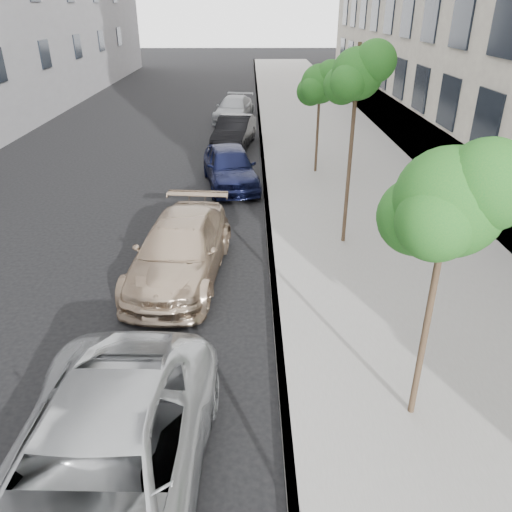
{
  "coord_description": "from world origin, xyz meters",
  "views": [
    {
      "loc": [
        0.63,
        -4.52,
        5.98
      ],
      "look_at": [
        0.74,
        4.38,
        1.5
      ],
      "focal_mm": 35.0,
      "sensor_mm": 36.0,
      "label": 1
    }
  ],
  "objects_px": {
    "tree_mid": "(358,74)",
    "sedan_rear": "(234,109)",
    "sedan_black": "(234,132)",
    "minivan": "(96,481)",
    "tree_near": "(451,202)",
    "tree_far": "(321,84)",
    "sedan_blue": "(230,166)",
    "suv": "(180,250)"
  },
  "relations": [
    {
      "from": "tree_near",
      "to": "tree_mid",
      "type": "height_order",
      "value": "tree_mid"
    },
    {
      "from": "tree_near",
      "to": "minivan",
      "type": "relative_size",
      "value": 0.79
    },
    {
      "from": "tree_mid",
      "to": "sedan_blue",
      "type": "bearing_deg",
      "value": 122.78
    },
    {
      "from": "tree_near",
      "to": "tree_far",
      "type": "distance_m",
      "value": 13.0
    },
    {
      "from": "tree_near",
      "to": "sedan_blue",
      "type": "xyz_separation_m",
      "value": [
        -3.33,
        11.67,
        -2.98
      ]
    },
    {
      "from": "tree_mid",
      "to": "sedan_black",
      "type": "bearing_deg",
      "value": 106.98
    },
    {
      "from": "sedan_blue",
      "to": "sedan_black",
      "type": "height_order",
      "value": "sedan_blue"
    },
    {
      "from": "tree_far",
      "to": "minivan",
      "type": "bearing_deg",
      "value": -106.91
    },
    {
      "from": "tree_near",
      "to": "suv",
      "type": "height_order",
      "value": "tree_near"
    },
    {
      "from": "sedan_blue",
      "to": "sedan_rear",
      "type": "xyz_separation_m",
      "value": [
        -0.17,
        11.69,
        -0.08
      ]
    },
    {
      "from": "tree_mid",
      "to": "sedan_rear",
      "type": "bearing_deg",
      "value": 101.73
    },
    {
      "from": "tree_far",
      "to": "sedan_black",
      "type": "xyz_separation_m",
      "value": [
        -3.33,
        4.39,
        -2.73
      ]
    },
    {
      "from": "sedan_blue",
      "to": "tree_near",
      "type": "bearing_deg",
      "value": -84.05
    },
    {
      "from": "tree_mid",
      "to": "sedan_rear",
      "type": "xyz_separation_m",
      "value": [
        -3.5,
        16.86,
        -3.86
      ]
    },
    {
      "from": "minivan",
      "to": "tree_mid",
      "type": "bearing_deg",
      "value": 63.29
    },
    {
      "from": "minivan",
      "to": "sedan_rear",
      "type": "xyz_separation_m",
      "value": [
        1.0,
        25.15,
        -0.13
      ]
    },
    {
      "from": "sedan_rear",
      "to": "tree_near",
      "type": "bearing_deg",
      "value": -72.37
    },
    {
      "from": "sedan_black",
      "to": "sedan_rear",
      "type": "relative_size",
      "value": 0.93
    },
    {
      "from": "tree_far",
      "to": "suv",
      "type": "distance_m",
      "value": 9.64
    },
    {
      "from": "tree_far",
      "to": "tree_near",
      "type": "bearing_deg",
      "value": -90.0
    },
    {
      "from": "suv",
      "to": "sedan_black",
      "type": "distance_m",
      "value": 12.63
    },
    {
      "from": "tree_far",
      "to": "suv",
      "type": "height_order",
      "value": "tree_far"
    },
    {
      "from": "minivan",
      "to": "sedan_blue",
      "type": "relative_size",
      "value": 1.3
    },
    {
      "from": "tree_far",
      "to": "sedan_rear",
      "type": "bearing_deg",
      "value": 108.68
    },
    {
      "from": "sedan_black",
      "to": "minivan",
      "type": "bearing_deg",
      "value": -84.49
    },
    {
      "from": "tree_far",
      "to": "sedan_black",
      "type": "relative_size",
      "value": 0.98
    },
    {
      "from": "sedan_blue",
      "to": "sedan_rear",
      "type": "relative_size",
      "value": 0.95
    },
    {
      "from": "tree_near",
      "to": "tree_far",
      "type": "xyz_separation_m",
      "value": [
        -0.0,
        13.0,
        -0.29
      ]
    },
    {
      "from": "tree_far",
      "to": "sedan_rear",
      "type": "distance_m",
      "value": 11.28
    },
    {
      "from": "tree_near",
      "to": "tree_mid",
      "type": "distance_m",
      "value": 6.55
    },
    {
      "from": "tree_near",
      "to": "tree_far",
      "type": "relative_size",
      "value": 1.08
    },
    {
      "from": "minivan",
      "to": "sedan_black",
      "type": "relative_size",
      "value": 1.33
    },
    {
      "from": "sedan_black",
      "to": "sedan_rear",
      "type": "xyz_separation_m",
      "value": [
        -0.17,
        5.96,
        -0.04
      ]
    },
    {
      "from": "tree_near",
      "to": "tree_mid",
      "type": "bearing_deg",
      "value": 90.0
    },
    {
      "from": "tree_near",
      "to": "tree_far",
      "type": "height_order",
      "value": "tree_near"
    },
    {
      "from": "tree_far",
      "to": "sedan_blue",
      "type": "bearing_deg",
      "value": -158.16
    },
    {
      "from": "tree_mid",
      "to": "tree_far",
      "type": "xyz_separation_m",
      "value": [
        0.0,
        6.5,
        -1.09
      ]
    },
    {
      "from": "tree_far",
      "to": "minivan",
      "type": "height_order",
      "value": "tree_far"
    },
    {
      "from": "tree_mid",
      "to": "tree_far",
      "type": "relative_size",
      "value": 1.25
    },
    {
      "from": "sedan_black",
      "to": "sedan_rear",
      "type": "height_order",
      "value": "sedan_black"
    },
    {
      "from": "sedan_blue",
      "to": "sedan_rear",
      "type": "bearing_deg",
      "value": 80.89
    },
    {
      "from": "tree_far",
      "to": "minivan",
      "type": "relative_size",
      "value": 0.74
    }
  ]
}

